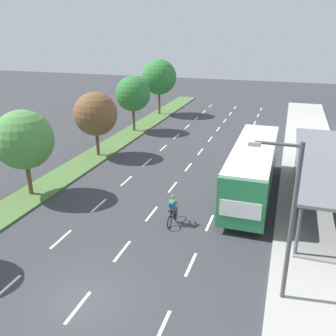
{
  "coord_description": "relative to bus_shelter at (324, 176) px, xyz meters",
  "views": [
    {
      "loc": [
        6.99,
        -10.33,
        10.28
      ],
      "look_at": [
        -0.48,
        12.34,
        1.2
      ],
      "focal_mm": 39.37,
      "sensor_mm": 36.0,
      "label": 1
    }
  ],
  "objects": [
    {
      "name": "lane_divider_right",
      "position": [
        -6.03,
        5.77,
        -1.86
      ],
      "size": [
        0.14,
        47.17,
        0.01
      ],
      "color": "white",
      "rests_on": "ground"
    },
    {
      "name": "median_tree_third",
      "position": [
        -17.58,
        3.91,
        1.8
      ],
      "size": [
        3.61,
        3.61,
        5.36
      ],
      "color": "brown",
      "rests_on": "median_strip"
    },
    {
      "name": "median_tree_fourth",
      "position": [
        -17.88,
        12.37,
        2.1
      ],
      "size": [
        3.6,
        3.6,
        5.66
      ],
      "color": "brown",
      "rests_on": "median_strip"
    },
    {
      "name": "lane_divider_left",
      "position": [
        -13.03,
        5.77,
        -1.86
      ],
      "size": [
        0.14,
        47.17,
        0.01
      ],
      "color": "white",
      "rests_on": "ground"
    },
    {
      "name": "median_tree_fifth",
      "position": [
        -18.02,
        20.84,
        2.82
      ],
      "size": [
        4.26,
        4.26,
        6.7
      ],
      "color": "brown",
      "rests_on": "median_strip"
    },
    {
      "name": "bus",
      "position": [
        -4.28,
        -0.01,
        0.2
      ],
      "size": [
        2.54,
        11.29,
        3.37
      ],
      "color": "#28844C",
      "rests_on": "ground"
    },
    {
      "name": "median_strip",
      "position": [
        -17.83,
        7.69,
        -1.8
      ],
      "size": [
        2.6,
        52.0,
        0.12
      ],
      "primitive_type": "cube",
      "color": "#4C7038",
      "rests_on": "ground"
    },
    {
      "name": "sidewalk_right",
      "position": [
        -0.28,
        7.69,
        -1.79
      ],
      "size": [
        4.5,
        52.0,
        0.15
      ],
      "primitive_type": "cube",
      "color": "#ADAAA3",
      "rests_on": "ground"
    },
    {
      "name": "bus_shelter",
      "position": [
        0.0,
        0.0,
        0.0
      ],
      "size": [
        2.9,
        14.0,
        2.86
      ],
      "color": "gray",
      "rests_on": "sidewalk_right"
    },
    {
      "name": "lane_divider_center",
      "position": [
        -9.53,
        5.77,
        -1.86
      ],
      "size": [
        0.14,
        47.17,
        0.01
      ],
      "color": "white",
      "rests_on": "ground"
    },
    {
      "name": "streetlight",
      "position": [
        -2.11,
        -9.76,
        2.02
      ],
      "size": [
        1.91,
        0.24,
        6.5
      ],
      "color": "#4C4C51",
      "rests_on": "sidewalk_right"
    },
    {
      "name": "ground_plane",
      "position": [
        -9.53,
        -12.31,
        -1.86
      ],
      "size": [
        140.0,
        140.0,
        0.0
      ],
      "primitive_type": "plane",
      "color": "#38383D"
    },
    {
      "name": "median_tree_second",
      "position": [
        -17.96,
        -4.56,
        1.92
      ],
      "size": [
        3.73,
        3.73,
        5.54
      ],
      "color": "brown",
      "rests_on": "median_strip"
    },
    {
      "name": "cyclist",
      "position": [
        -8.02,
        -5.23,
        -1.07
      ],
      "size": [
        0.46,
        1.82,
        1.71
      ],
      "color": "black",
      "rests_on": "ground"
    }
  ]
}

